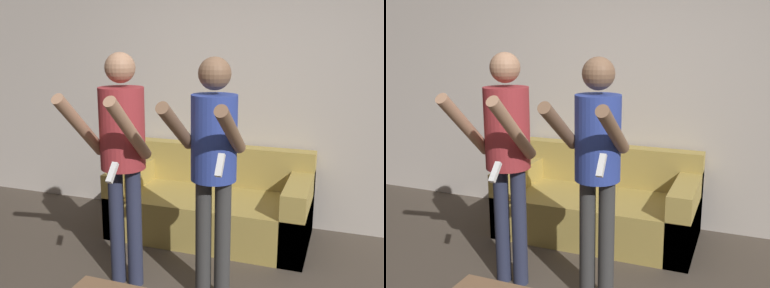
{
  "view_description": "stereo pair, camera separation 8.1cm",
  "coord_description": "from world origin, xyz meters",
  "views": [
    {
      "loc": [
        0.96,
        -2.14,
        1.77
      ],
      "look_at": [
        -0.19,
        1.07,
        0.98
      ],
      "focal_mm": 42.0,
      "sensor_mm": 36.0,
      "label": 1
    },
    {
      "loc": [
        1.04,
        -2.11,
        1.77
      ],
      "look_at": [
        -0.19,
        1.07,
        0.98
      ],
      "focal_mm": 42.0,
      "sensor_mm": 36.0,
      "label": 2
    }
  ],
  "objects": [
    {
      "name": "wall_back",
      "position": [
        0.0,
        2.08,
        1.35
      ],
      "size": [
        6.4,
        0.06,
        2.7
      ],
      "color": "beige",
      "rests_on": "ground_plane"
    },
    {
      "name": "person_standing_left",
      "position": [
        -0.53,
        0.54,
        1.05
      ],
      "size": [
        0.44,
        0.68,
        1.69
      ],
      "color": "#282D47",
      "rests_on": "ground_plane"
    },
    {
      "name": "person_standing_right",
      "position": [
        0.14,
        0.55,
        1.03
      ],
      "size": [
        0.42,
        0.64,
        1.67
      ],
      "color": "#383838",
      "rests_on": "ground_plane"
    },
    {
      "name": "couch",
      "position": [
        -0.19,
        1.62,
        0.27
      ],
      "size": [
        1.77,
        0.86,
        0.78
      ],
      "color": "#AD9347",
      "rests_on": "ground_plane"
    }
  ]
}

